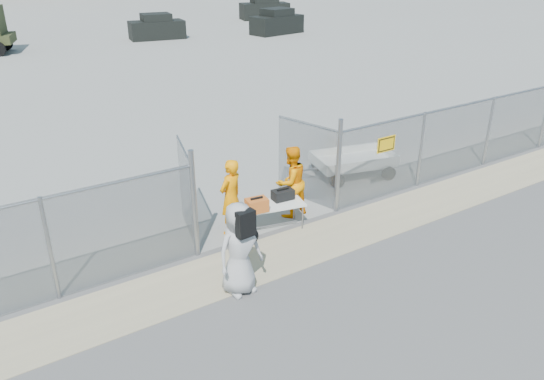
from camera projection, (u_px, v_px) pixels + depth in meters
ground at (322, 269)px, 11.40m from camera, size 160.00×160.00×0.00m
tarmac_inside at (7, 32)px, 43.46m from camera, size 160.00×80.00×0.01m
dirt_strip at (296, 248)px, 12.16m from camera, size 44.00×1.60×0.01m
chain_link_fence at (272, 190)px, 12.47m from camera, size 40.00×0.20×2.20m
folding_table at (271, 217)px, 12.87m from camera, size 1.69×0.98×0.68m
orange_bag at (257, 205)px, 12.34m from camera, size 0.54×0.40×0.31m
black_duffel at (283, 195)px, 12.93m from camera, size 0.54×0.34×0.25m
security_worker_left at (231, 197)px, 12.47m from camera, size 0.80×0.67×1.89m
security_worker_right at (291, 182)px, 13.32m from camera, size 0.98×0.80×1.87m
visitor at (239, 249)px, 10.28m from camera, size 1.00×0.70×1.95m
utility_trailer at (353, 164)px, 15.95m from camera, size 3.37×2.26×0.75m
parked_vehicle_near at (157, 27)px, 39.77m from camera, size 4.26×2.43×1.82m
parked_vehicle_mid at (264, 8)px, 50.90m from camera, size 4.92×3.16×2.06m
parked_vehicle_far at (277, 22)px, 42.22m from camera, size 4.49×2.58×1.92m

